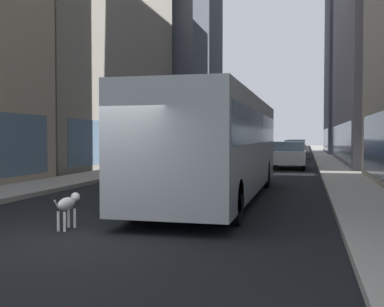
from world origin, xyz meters
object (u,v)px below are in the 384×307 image
Objects in this scene: car_white_van at (289,155)px; car_red_coupe at (297,147)px; car_grey_wagon at (231,149)px; transit_bus at (218,141)px; car_blue_hatchback at (295,149)px; car_black_suv at (156,161)px; dalmatian_dog at (68,204)px; car_silver_sedan at (237,151)px.

car_white_van is 22.12m from car_red_coupe.
transit_bus is at bearing -81.69° from car_grey_wagon.
car_white_van and car_red_coupe have the same top height.
car_red_coupe is (1.60, 36.40, -0.95)m from transit_bus.
car_blue_hatchback is 22.46m from car_black_suv.
car_silver_sedan is at bearing 90.58° from dalmatian_dog.
car_blue_hatchback is at bearing 86.70° from transit_bus.
car_white_van is 1.01× the size of car_silver_sedan.
car_black_suv is 0.95× the size of car_red_coupe.
car_red_coupe is at bearing 58.16° from car_grey_wagon.
car_grey_wagon is 7.23m from car_silver_sedan.
car_blue_hatchback is at bearing 3.76° from car_grey_wagon.
car_blue_hatchback is 4.78× the size of dalmatian_dog.
dalmatian_dog is (-2.14, -5.42, -1.26)m from transit_bus.
transit_bus is 2.51× the size of car_blue_hatchback.
car_red_coupe is 4.80× the size of dalmatian_dog.
car_red_coupe is (4.00, 16.07, 0.00)m from car_silver_sedan.
car_silver_sedan is (-4.00, -7.42, -0.00)m from car_blue_hatchback.
transit_bus reaches higher than car_black_suv.
car_black_suv is 11.57m from dalmatian_dog.
car_grey_wagon reaches higher than dalmatian_dog.
car_white_van is 0.92× the size of car_red_coupe.
transit_bus is 27.69m from car_grey_wagon.
transit_bus is at bearing -93.30° from car_blue_hatchback.
car_black_suv is (-5.60, -8.29, 0.00)m from car_white_van.
car_grey_wagon is 10.62m from car_red_coupe.
car_silver_sedan reaches higher than dalmatian_dog.
car_black_suv is (-4.00, 5.99, -0.95)m from transit_bus.
car_silver_sedan is 4.38× the size of dalmatian_dog.
car_grey_wagon is (-5.60, -0.37, 0.00)m from car_blue_hatchback.
car_white_van is 4.44× the size of dalmatian_dog.
car_black_suv is (-1.60, -14.34, 0.00)m from car_silver_sedan.
transit_bus is 2.63× the size of car_black_suv.
car_silver_sedan is at bearing -77.21° from car_grey_wagon.
car_white_van is 20.05m from dalmatian_dog.
car_blue_hatchback is 33.38m from dalmatian_dog.
car_silver_sedan is 14.43m from car_black_suv.
car_white_van is at bearing -56.53° from car_silver_sedan.
car_white_van is 7.25m from car_silver_sedan.
car_grey_wagon is 4.80× the size of dalmatian_dog.
car_red_coupe is (5.60, 9.02, -0.00)m from car_grey_wagon.
transit_bus is at bearing -92.52° from car_red_coupe.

